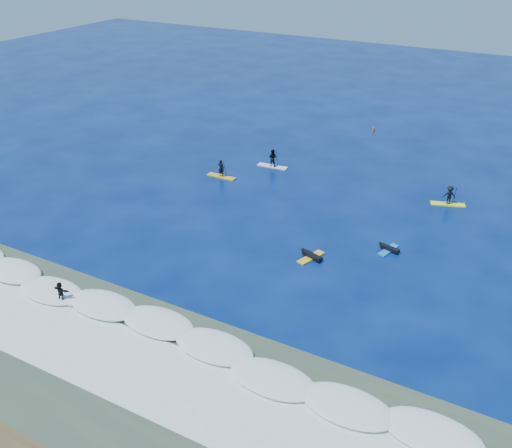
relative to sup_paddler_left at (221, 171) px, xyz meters
The scene contains 11 objects.
ground 12.99m from the sup_paddler_left, 55.90° to the right, with size 160.00×160.00×0.00m, color #04154B.
shallow_water 25.80m from the sup_paddler_left, 73.61° to the right, with size 90.00×13.00×0.01m, color #36493A.
breaking_wave 22.00m from the sup_paddler_left, 70.67° to the right, with size 40.00×6.00×0.30m, color white.
whitewater 24.85m from the sup_paddler_left, 72.96° to the right, with size 34.00×5.00×0.02m, color silver.
sup_paddler_left is the anchor object (origin of this frame).
sup_paddler_center 5.37m from the sup_paddler_left, 56.15° to the left, with size 2.98×0.96×2.06m.
sup_paddler_right 20.04m from the sup_paddler_left, 12.07° to the left, with size 2.84×1.54×1.94m.
prone_paddler_near 15.91m from the sup_paddler_left, 34.78° to the right, with size 1.80×2.37×0.48m.
prone_paddler_far 18.36m from the sup_paddler_left, 17.31° to the right, with size 1.63×2.13×0.43m.
wave_surfer 21.42m from the sup_paddler_left, 85.47° to the right, with size 1.87×0.63×1.33m.
marker_buoy 20.69m from the sup_paddler_left, 66.70° to the left, with size 0.27×0.27×0.66m.
Camera 1 is at (18.84, -30.08, 20.98)m, focal length 40.00 mm.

